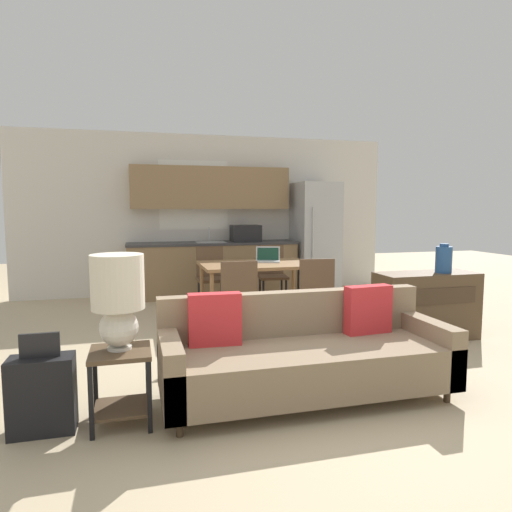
# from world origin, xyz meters

# --- Properties ---
(ground_plane) EXTENTS (20.00, 20.00, 0.00)m
(ground_plane) POSITION_xyz_m (0.00, 0.00, 0.00)
(ground_plane) COLOR tan
(wall_back) EXTENTS (6.40, 0.07, 2.70)m
(wall_back) POSITION_xyz_m (-0.00, 4.63, 1.36)
(wall_back) COLOR silver
(wall_back) RESTS_ON ground_plane
(kitchen_counter) EXTENTS (2.81, 0.65, 2.15)m
(kitchen_counter) POSITION_xyz_m (0.01, 4.33, 0.84)
(kitchen_counter) COLOR #8E704C
(kitchen_counter) RESTS_ON ground_plane
(refrigerator) EXTENTS (0.70, 0.78, 1.90)m
(refrigerator) POSITION_xyz_m (1.80, 4.20, 0.95)
(refrigerator) COLOR #B7BABC
(refrigerator) RESTS_ON ground_plane
(dining_table) EXTENTS (1.45, 0.97, 0.75)m
(dining_table) POSITION_xyz_m (0.27, 2.48, 0.69)
(dining_table) COLOR olive
(dining_table) RESTS_ON ground_plane
(couch) EXTENTS (2.21, 0.80, 0.83)m
(couch) POSITION_xyz_m (-0.02, 0.02, 0.33)
(couch) COLOR #3D2D1E
(couch) RESTS_ON ground_plane
(side_table) EXTENTS (0.40, 0.40, 0.51)m
(side_table) POSITION_xyz_m (-1.38, -0.11, 0.34)
(side_table) COLOR brown
(side_table) RESTS_ON ground_plane
(table_lamp) EXTENTS (0.35, 0.35, 0.65)m
(table_lamp) POSITION_xyz_m (-1.39, -0.08, 0.89)
(table_lamp) COLOR silver
(table_lamp) RESTS_ON side_table
(credenza) EXTENTS (1.13, 0.46, 0.75)m
(credenza) POSITION_xyz_m (1.88, 1.14, 0.37)
(credenza) COLOR brown
(credenza) RESTS_ON ground_plane
(vase) EXTENTS (0.18, 0.18, 0.33)m
(vase) POSITION_xyz_m (2.06, 1.10, 0.90)
(vase) COLOR #234C84
(vase) RESTS_ON credenza
(dining_chair_far_right) EXTENTS (0.47, 0.47, 0.90)m
(dining_chair_far_right) POSITION_xyz_m (0.74, 3.33, 0.50)
(dining_chair_far_right) COLOR brown
(dining_chair_far_right) RESTS_ON ground_plane
(dining_chair_near_right) EXTENTS (0.48, 0.48, 0.90)m
(dining_chair_near_right) POSITION_xyz_m (0.72, 1.61, 0.50)
(dining_chair_near_right) COLOR brown
(dining_chair_near_right) RESTS_ON ground_plane
(dining_chair_far_left) EXTENTS (0.42, 0.42, 0.90)m
(dining_chair_far_left) POSITION_xyz_m (-0.20, 3.31, 0.50)
(dining_chair_far_left) COLOR brown
(dining_chair_far_left) RESTS_ON ground_plane
(dining_chair_near_left) EXTENTS (0.42, 0.42, 0.90)m
(dining_chair_near_left) POSITION_xyz_m (-0.19, 1.61, 0.50)
(dining_chair_near_left) COLOR brown
(dining_chair_near_left) RESTS_ON ground_plane
(laptop) EXTENTS (0.38, 0.34, 0.20)m
(laptop) POSITION_xyz_m (0.45, 2.60, 0.80)
(laptop) COLOR #B7BABC
(laptop) RESTS_ON dining_table
(suitcase) EXTENTS (0.41, 0.22, 0.67)m
(suitcase) POSITION_xyz_m (-1.88, -0.10, 0.26)
(suitcase) COLOR black
(suitcase) RESTS_ON ground_plane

